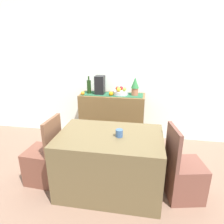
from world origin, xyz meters
TOP-DOWN VIEW (x-y plane):
  - ground_plane at (0.00, 0.00)m, footprint 6.40×6.40m
  - room_wall_rear at (0.00, 1.18)m, footprint 6.40×0.06m
  - sideboard_console at (-0.12, 0.92)m, footprint 1.14×0.42m
  - table_runner at (-0.12, 0.92)m, footprint 1.07×0.32m
  - fruit_bowl at (0.03, 0.92)m, footprint 0.26×0.26m
  - apple_right at (-0.03, 0.93)m, footprint 0.07×0.07m
  - apple_rear at (0.09, 0.88)m, footprint 0.07×0.07m
  - apple_upper at (0.03, 0.97)m, footprint 0.07×0.07m
  - apple_center at (0.00, 0.84)m, footprint 0.07×0.07m
  - wine_bottle at (-0.54, 0.92)m, footprint 0.07×0.07m
  - coffee_maker at (-0.34, 0.92)m, footprint 0.16×0.18m
  - potted_plant at (0.27, 0.92)m, footprint 0.13×0.13m
  - orange_loose_mid at (-0.13, 0.83)m, footprint 0.08×0.08m
  - orange_loose_end at (-0.62, 0.80)m, footprint 0.06×0.06m
  - dining_table at (0.07, -0.37)m, footprint 1.23×0.82m
  - coffee_cup at (0.18, -0.40)m, footprint 0.08×0.08m
  - chair_near_window at (-0.81, -0.38)m, footprint 0.42×0.42m
  - chair_by_corner at (0.95, -0.38)m, footprint 0.47×0.47m

SIDE VIEW (x-z plane):
  - ground_plane at x=0.00m, z-range -0.02..0.00m
  - chair_near_window at x=-0.81m, z-range -0.18..0.72m
  - chair_by_corner at x=0.95m, z-range -0.18..0.72m
  - dining_table at x=0.07m, z-range 0.00..0.74m
  - sideboard_console at x=-0.12m, z-range 0.00..0.88m
  - coffee_cup at x=0.18m, z-range 0.74..0.83m
  - table_runner at x=-0.12m, z-range 0.88..0.89m
  - orange_loose_end at x=-0.62m, z-range 0.88..0.95m
  - orange_loose_mid at x=-0.13m, z-range 0.88..0.96m
  - fruit_bowl at x=0.03m, z-range 0.89..0.96m
  - apple_upper at x=0.03m, z-range 0.96..1.02m
  - apple_rear at x=0.09m, z-range 0.96..1.02m
  - apple_right at x=-0.03m, z-range 0.96..1.02m
  - apple_center at x=0.00m, z-range 0.96..1.03m
  - wine_bottle at x=-0.54m, z-range 0.85..1.16m
  - coffee_maker at x=-0.34m, z-range 0.88..1.20m
  - potted_plant at x=0.27m, z-range 0.89..1.21m
  - room_wall_rear at x=0.00m, z-range 0.00..2.70m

